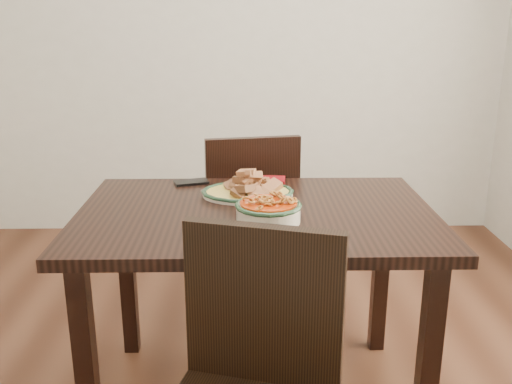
{
  "coord_description": "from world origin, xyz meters",
  "views": [
    {
      "loc": [
        0.09,
        -1.94,
        1.39
      ],
      "look_at": [
        0.13,
        -0.06,
        0.81
      ],
      "focal_mm": 40.0,
      "sensor_mm": 36.0,
      "label": 1
    }
  ],
  "objects_px": {
    "chair_far": "(249,215)",
    "smartphone": "(191,182)",
    "dining_table": "(256,236)",
    "noodle_bowl": "(268,209)",
    "fish_plate": "(248,184)"
  },
  "relations": [
    {
      "from": "dining_table",
      "to": "fish_plate",
      "type": "bearing_deg",
      "value": 99.35
    },
    {
      "from": "fish_plate",
      "to": "noodle_bowl",
      "type": "height_order",
      "value": "fish_plate"
    },
    {
      "from": "dining_table",
      "to": "smartphone",
      "type": "xyz_separation_m",
      "value": [
        -0.25,
        0.34,
        0.1
      ]
    },
    {
      "from": "dining_table",
      "to": "noodle_bowl",
      "type": "bearing_deg",
      "value": -71.58
    },
    {
      "from": "chair_far",
      "to": "fish_plate",
      "type": "bearing_deg",
      "value": 78.99
    },
    {
      "from": "chair_far",
      "to": "fish_plate",
      "type": "distance_m",
      "value": 0.58
    },
    {
      "from": "smartphone",
      "to": "chair_far",
      "type": "bearing_deg",
      "value": 37.79
    },
    {
      "from": "fish_plate",
      "to": "chair_far",
      "type": "bearing_deg",
      "value": 89.13
    },
    {
      "from": "smartphone",
      "to": "fish_plate",
      "type": "bearing_deg",
      "value": -53.63
    },
    {
      "from": "dining_table",
      "to": "smartphone",
      "type": "relative_size",
      "value": 9.23
    },
    {
      "from": "fish_plate",
      "to": "smartphone",
      "type": "relative_size",
      "value": 2.53
    },
    {
      "from": "dining_table",
      "to": "noodle_bowl",
      "type": "relative_size",
      "value": 5.6
    },
    {
      "from": "chair_far",
      "to": "noodle_bowl",
      "type": "relative_size",
      "value": 4.06
    },
    {
      "from": "dining_table",
      "to": "smartphone",
      "type": "height_order",
      "value": "smartphone"
    },
    {
      "from": "chair_far",
      "to": "smartphone",
      "type": "xyz_separation_m",
      "value": [
        -0.23,
        -0.33,
        0.26
      ]
    }
  ]
}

